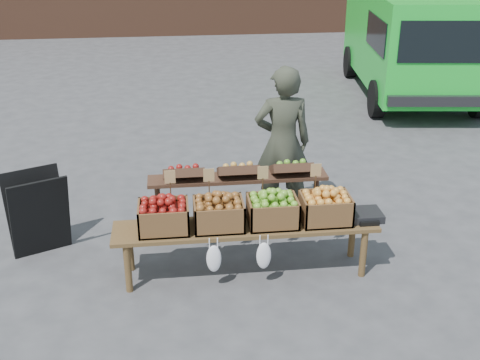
{
  "coord_description": "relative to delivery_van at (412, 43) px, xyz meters",
  "views": [
    {
      "loc": [
        -1.26,
        -5.63,
        3.5
      ],
      "look_at": [
        -0.57,
        0.22,
        0.85
      ],
      "focal_mm": 45.0,
      "sensor_mm": 36.0,
      "label": 1
    }
  ],
  "objects": [
    {
      "name": "display_bench",
      "position": [
        -4.16,
        -6.29,
        -0.78
      ],
      "size": [
        2.7,
        0.56,
        0.57
      ],
      "primitive_type": null,
      "color": "brown",
      "rests_on": "ground"
    },
    {
      "name": "chalkboard_sign",
      "position": [
        -6.36,
        -5.59,
        -0.59
      ],
      "size": [
        0.71,
        0.57,
        0.95
      ],
      "primitive_type": null,
      "rotation": [
        0.0,
        0.0,
        0.42
      ],
      "color": "black",
      "rests_on": "ground"
    },
    {
      "name": "crate_red_apples",
      "position": [
        -3.89,
        -6.29,
        -0.35
      ],
      "size": [
        0.5,
        0.4,
        0.28
      ],
      "primitive_type": null,
      "color": "#5C9931",
      "rests_on": "display_bench"
    },
    {
      "name": "crate_golden_apples",
      "position": [
        -4.99,
        -6.29,
        -0.35
      ],
      "size": [
        0.5,
        0.4,
        0.28
      ],
      "primitive_type": null,
      "color": "maroon",
      "rests_on": "display_bench"
    },
    {
      "name": "delivery_van",
      "position": [
        0.0,
        0.0,
        0.0
      ],
      "size": [
        2.73,
        4.97,
        2.12
      ],
      "primitive_type": null,
      "rotation": [
        0.0,
        0.0,
        -0.12
      ],
      "color": "green",
      "rests_on": "ground"
    },
    {
      "name": "weighing_scale",
      "position": [
        -2.91,
        -6.29,
        -0.45
      ],
      "size": [
        0.34,
        0.3,
        0.08
      ],
      "primitive_type": "cube",
      "color": "black",
      "rests_on": "display_bench"
    },
    {
      "name": "back_table",
      "position": [
        -4.16,
        -5.57,
        -0.54
      ],
      "size": [
        2.1,
        0.44,
        1.04
      ],
      "primitive_type": null,
      "color": "#3E261A",
      "rests_on": "ground"
    },
    {
      "name": "vendor",
      "position": [
        -3.55,
        -4.97,
        -0.12
      ],
      "size": [
        0.7,
        0.47,
        1.89
      ],
      "primitive_type": "imported",
      "rotation": [
        0.0,
        0.0,
        3.12
      ],
      "color": "#34382A",
      "rests_on": "ground"
    },
    {
      "name": "ground",
      "position": [
        -3.59,
        -6.01,
        -1.06
      ],
      "size": [
        80.0,
        80.0,
        0.0
      ],
      "primitive_type": "plane",
      "color": "#454547"
    },
    {
      "name": "crate_russet_pears",
      "position": [
        -4.44,
        -6.29,
        -0.35
      ],
      "size": [
        0.5,
        0.4,
        0.28
      ],
      "primitive_type": null,
      "color": "brown",
      "rests_on": "display_bench"
    },
    {
      "name": "crate_green_apples",
      "position": [
        -3.34,
        -6.29,
        -0.35
      ],
      "size": [
        0.5,
        0.4,
        0.28
      ],
      "primitive_type": null,
      "color": "gold",
      "rests_on": "display_bench"
    }
  ]
}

